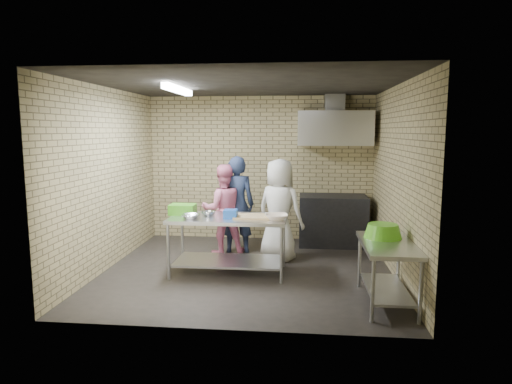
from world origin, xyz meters
The scene contains 25 objects.
floor centered at (0.00, 0.00, 0.00)m, with size 4.20×4.20×0.00m, color black.
ceiling centered at (0.00, 0.00, 2.70)m, with size 4.20×4.20×0.00m, color black.
back_wall centered at (0.00, 2.00, 1.35)m, with size 4.20×0.06×2.70m, color #96885E.
front_wall centered at (0.00, -2.00, 1.35)m, with size 4.20×0.06×2.70m, color #96885E.
left_wall centered at (-2.10, 0.00, 1.35)m, with size 0.06×4.00×2.70m, color #96885E.
right_wall centered at (2.10, 0.00, 1.35)m, with size 0.06×4.00×2.70m, color #96885E.
prep_table centered at (-0.27, -0.14, 0.42)m, with size 1.67×0.83×0.83m, color #BBBDC2.
side_counter centered at (1.80, -1.10, 0.38)m, with size 0.60×1.20×0.75m, color silver.
stove centered at (1.35, 1.65, 0.45)m, with size 1.20×0.70×0.90m, color black.
range_hood centered at (1.35, 1.70, 2.10)m, with size 1.30×0.60×0.60m, color silver.
hood_duct centered at (1.35, 1.85, 2.55)m, with size 0.35×0.30×0.30m, color #A5A8AD.
wall_shelf centered at (1.65, 1.89, 1.92)m, with size 0.80×0.20×0.04m, color #3F2B19.
fluorescent_fixture centered at (-1.00, 0.00, 2.64)m, with size 0.10×1.25×0.08m, color white.
green_crate centered at (-0.97, -0.02, 0.91)m, with size 0.37×0.28×0.15m, color #3C981C.
blue_tub centered at (-0.22, -0.24, 0.89)m, with size 0.19×0.19×0.12m, color #174FB0.
cutting_board centered at (0.08, -0.16, 0.85)m, with size 0.51×0.39×0.03m, color tan.
mixing_bowl_a centered at (-0.77, -0.34, 0.87)m, with size 0.26×0.26×0.06m, color #B4B5BB.
mixing_bowl_b centered at (-0.57, -0.09, 0.87)m, with size 0.20×0.20×0.06m, color silver.
ceramic_bowl centered at (0.43, -0.29, 0.87)m, with size 0.32×0.32×0.08m, color beige.
green_basin centered at (1.78, -0.85, 0.83)m, with size 0.46×0.46×0.17m, color #59C626, non-canonical shape.
bottle_red centered at (1.40, 1.89, 2.03)m, with size 0.07×0.07×0.18m, color #B22619.
bottle_green centered at (1.80, 1.89, 2.02)m, with size 0.06×0.06×0.15m, color green.
man_navy centered at (-0.31, 0.99, 0.82)m, with size 0.60×0.39×1.64m, color black.
woman_pink centered at (-0.52, 0.90, 0.75)m, with size 0.73×0.57×1.50m, color pink.
woman_white centered at (0.43, 0.66, 0.81)m, with size 0.79×0.51×1.62m, color silver.
Camera 1 is at (0.76, -6.32, 2.06)m, focal length 31.09 mm.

